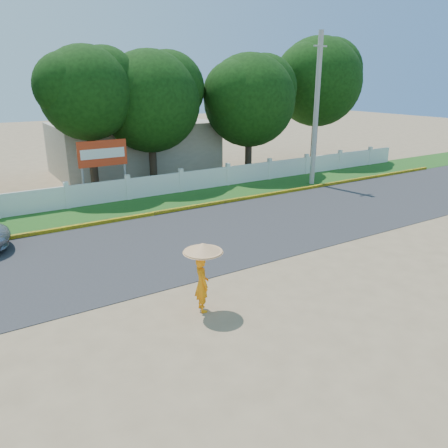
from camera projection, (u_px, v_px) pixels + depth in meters
name	position (u px, v px, depth m)	size (l,w,h in m)	color
ground	(259.00, 282.00, 13.27)	(120.00, 120.00, 0.00)	#9E8460
road	(190.00, 238.00, 16.89)	(60.00, 7.00, 0.02)	#38383A
grass_verge	(139.00, 206.00, 21.11)	(60.00, 3.50, 0.03)	#2D601E
curb	(153.00, 214.00, 19.72)	(40.00, 0.18, 0.16)	yellow
fence	(128.00, 189.00, 22.11)	(40.00, 0.10, 1.10)	silver
building_near	(134.00, 147.00, 28.76)	(10.00, 6.00, 3.20)	#B7AD99
utility_pole	(316.00, 111.00, 24.31)	(0.28, 0.28, 8.34)	#969693
monk_with_parasol	(202.00, 267.00, 11.30)	(1.05, 1.05, 1.90)	orange
billboard	(103.00, 156.00, 22.08)	(2.50, 0.13, 2.95)	gray
tree_row	(141.00, 97.00, 24.38)	(35.05, 7.44, 8.81)	#473828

